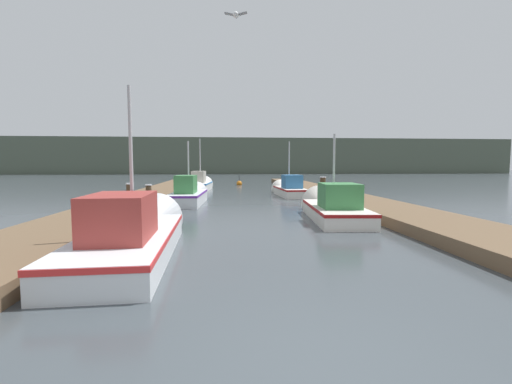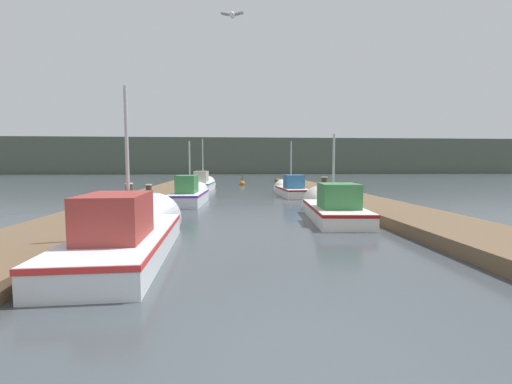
# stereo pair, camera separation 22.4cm
# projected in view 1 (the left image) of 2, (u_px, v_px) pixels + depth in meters

# --- Properties ---
(ground_plane) EXTENTS (200.00, 200.00, 0.00)m
(ground_plane) POSITION_uv_depth(u_px,v_px,m) (332.00, 377.00, 3.29)
(ground_plane) COLOR #3D4449
(dock_left) EXTENTS (2.73, 40.00, 0.35)m
(dock_left) POSITION_uv_depth(u_px,v_px,m) (145.00, 198.00, 18.70)
(dock_left) COLOR brown
(dock_left) RESTS_ON ground_plane
(dock_right) EXTENTS (2.73, 40.00, 0.35)m
(dock_right) POSITION_uv_depth(u_px,v_px,m) (340.00, 197.00, 19.63)
(dock_right) COLOR brown
(dock_right) RESTS_ON ground_plane
(distant_shore_ridge) EXTENTS (120.00, 16.00, 7.36)m
(distant_shore_ridge) POSITION_uv_depth(u_px,v_px,m) (231.00, 157.00, 76.48)
(distant_shore_ridge) COLOR #4C5647
(distant_shore_ridge) RESTS_ON ground_plane
(fishing_boat_0) EXTENTS (2.01, 6.21, 4.34)m
(fishing_boat_0) POSITION_uv_depth(u_px,v_px,m) (136.00, 232.00, 8.14)
(fishing_boat_0) COLOR silver
(fishing_boat_0) RESTS_ON ground_plane
(fishing_boat_1) EXTENTS (2.11, 5.56, 3.69)m
(fishing_boat_1) POSITION_uv_depth(u_px,v_px,m) (331.00, 207.00, 13.12)
(fishing_boat_1) COLOR silver
(fishing_boat_1) RESTS_ON ground_plane
(fishing_boat_2) EXTENTS (1.73, 5.08, 3.62)m
(fishing_boat_2) POSITION_uv_depth(u_px,v_px,m) (189.00, 194.00, 17.88)
(fishing_boat_2) COLOR silver
(fishing_boat_2) RESTS_ON ground_plane
(fishing_boat_3) EXTENTS (1.57, 5.34, 3.86)m
(fishing_boat_3) POSITION_uv_depth(u_px,v_px,m) (288.00, 189.00, 22.34)
(fishing_boat_3) COLOR silver
(fishing_boat_3) RESTS_ON ground_plane
(fishing_boat_4) EXTENTS (1.81, 5.05, 4.42)m
(fishing_boat_4) POSITION_uv_depth(u_px,v_px,m) (201.00, 184.00, 27.05)
(fishing_boat_4) COLOR silver
(fishing_boat_4) RESTS_ON ground_plane
(mooring_piling_0) EXTENTS (0.33, 0.33, 1.10)m
(mooring_piling_0) POSITION_uv_depth(u_px,v_px,m) (295.00, 184.00, 26.04)
(mooring_piling_0) COLOR #473523
(mooring_piling_0) RESTS_ON ground_plane
(mooring_piling_1) EXTENTS (0.26, 0.26, 1.24)m
(mooring_piling_1) POSITION_uv_depth(u_px,v_px,m) (149.00, 200.00, 13.51)
(mooring_piling_1) COLOR #473523
(mooring_piling_1) RESTS_ON ground_plane
(mooring_piling_2) EXTENTS (0.26, 0.26, 1.42)m
(mooring_piling_2) POSITION_uv_depth(u_px,v_px,m) (130.00, 204.00, 11.31)
(mooring_piling_2) COLOR #473523
(mooring_piling_2) RESTS_ON ground_plane
(mooring_piling_3) EXTENTS (0.35, 0.35, 1.35)m
(mooring_piling_3) POSITION_uv_depth(u_px,v_px,m) (323.00, 189.00, 18.79)
(mooring_piling_3) COLOR #473523
(mooring_piling_3) RESTS_ON ground_plane
(channel_buoy) EXTENTS (0.54, 0.54, 1.04)m
(channel_buoy) POSITION_uv_depth(u_px,v_px,m) (239.00, 184.00, 33.18)
(channel_buoy) COLOR #BF6513
(channel_buoy) RESTS_ON ground_plane
(seagull_lead) EXTENTS (0.56, 0.30, 0.12)m
(seagull_lead) POSITION_uv_depth(u_px,v_px,m) (236.00, 15.00, 8.26)
(seagull_lead) COLOR white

